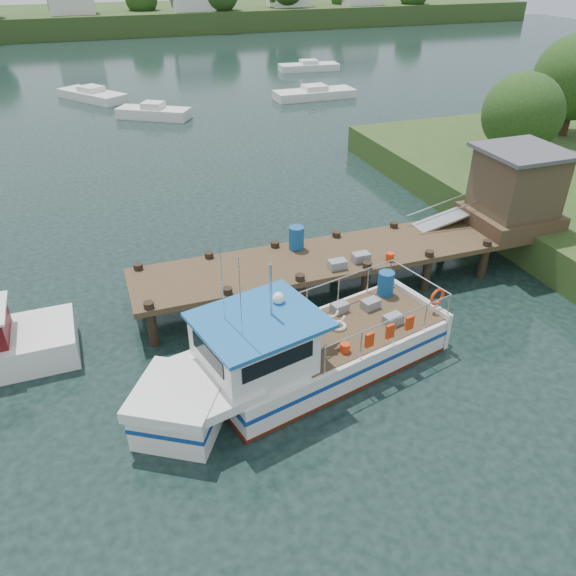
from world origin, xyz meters
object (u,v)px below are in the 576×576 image
object	(u,v)px
dock	(459,213)
moored_d	(92,95)
lobster_boat	(293,357)
moored_far	(309,67)
moored_b	(154,112)
moored_c	(314,93)

from	to	relation	value
dock	moored_d	xyz separation A→B (m)	(-11.79, 34.73, -1.83)
moored_d	dock	bearing A→B (deg)	-76.26
lobster_boat	moored_d	distance (m)	39.35
dock	moored_far	xyz separation A→B (m)	(10.14, 40.78, -1.85)
moored_b	moored_d	world-z (taller)	moored_b
moored_far	moored_c	distance (m)	12.58
dock	moored_c	xyz separation A→B (m)	(5.92, 28.93, -1.84)
moored_b	moored_d	xyz separation A→B (m)	(-3.96, 7.78, -0.03)
lobster_boat	moored_c	xyz separation A→B (m)	(14.38, 33.41, -0.49)
moored_d	moored_c	bearing A→B (deg)	-23.15
moored_far	moored_b	xyz separation A→B (m)	(-17.98, -13.83, 0.05)
moored_c	moored_d	size ratio (longest dim) A/B	1.03
moored_far	moored_b	world-z (taller)	moored_b
moored_b	moored_c	world-z (taller)	moored_b
moored_far	moored_b	bearing A→B (deg)	-151.91
lobster_boat	moored_b	bearing A→B (deg)	75.52
moored_b	moored_c	size ratio (longest dim) A/B	0.81
dock	moored_b	bearing A→B (deg)	106.20
dock	moored_c	size ratio (longest dim) A/B	2.43
lobster_boat	moored_c	bearing A→B (deg)	53.37
dock	moored_d	bearing A→B (deg)	108.76
dock	moored_d	distance (m)	36.72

